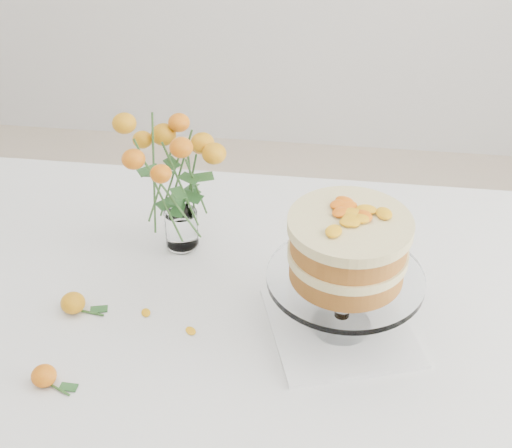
# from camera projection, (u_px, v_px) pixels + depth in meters

# --- Properties ---
(table) EXTENTS (1.43, 0.93, 0.76)m
(table) POSITION_uv_depth(u_px,v_px,m) (215.00, 315.00, 1.55)
(table) COLOR tan
(table) RESTS_ON ground
(napkin) EXTENTS (0.34, 0.34, 0.01)m
(napkin) POSITION_uv_depth(u_px,v_px,m) (341.00, 327.00, 1.40)
(napkin) COLOR silver
(napkin) RESTS_ON table
(cake_stand) EXTENTS (0.30, 0.30, 0.26)m
(cake_stand) POSITION_uv_depth(u_px,v_px,m) (348.00, 254.00, 1.29)
(cake_stand) COLOR white
(cake_stand) RESTS_ON napkin
(rose_vase) EXTENTS (0.32, 0.32, 0.37)m
(rose_vase) POSITION_uv_depth(u_px,v_px,m) (177.00, 163.00, 1.49)
(rose_vase) COLOR white
(rose_vase) RESTS_ON table
(loose_rose_near) EXTENTS (0.09, 0.05, 0.04)m
(loose_rose_near) POSITION_uv_depth(u_px,v_px,m) (73.00, 303.00, 1.43)
(loose_rose_near) COLOR orange
(loose_rose_near) RESTS_ON table
(loose_rose_far) EXTENTS (0.08, 0.05, 0.04)m
(loose_rose_far) POSITION_uv_depth(u_px,v_px,m) (44.00, 376.00, 1.28)
(loose_rose_far) COLOR #D5520A
(loose_rose_far) RESTS_ON table
(stray_petal_a) EXTENTS (0.03, 0.02, 0.00)m
(stray_petal_a) POSITION_uv_depth(u_px,v_px,m) (146.00, 313.00, 1.44)
(stray_petal_a) COLOR #EFA10F
(stray_petal_a) RESTS_ON table
(stray_petal_b) EXTENTS (0.03, 0.02, 0.00)m
(stray_petal_b) POSITION_uv_depth(u_px,v_px,m) (191.00, 331.00, 1.39)
(stray_petal_b) COLOR #EFA10F
(stray_petal_b) RESTS_ON table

